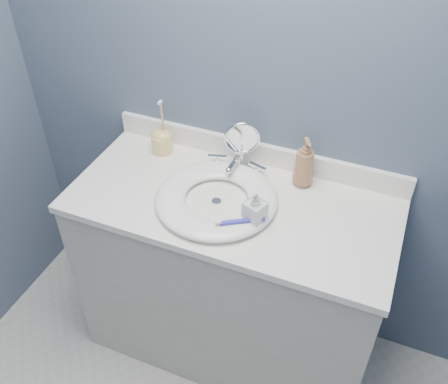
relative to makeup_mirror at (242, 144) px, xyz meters
The scene contains 12 objects.
back_wall 0.22m from the makeup_mirror, 60.60° to the left, with size 2.20×0.02×2.40m, color #4A5B6F.
vanity_cabinet 0.61m from the makeup_mirror, 78.64° to the right, with size 1.20×0.55×0.85m, color #BCB5AC.
countertop 0.24m from the makeup_mirror, 78.64° to the right, with size 1.22×0.57×0.03m, color white.
backsplash 0.10m from the makeup_mirror, 55.95° to the left, with size 1.22×0.02×0.09m, color white.
basin 0.25m from the makeup_mirror, 92.28° to the right, with size 0.45×0.45×0.04m, color white, non-canonical shape.
drain 0.26m from the makeup_mirror, 92.28° to the right, with size 0.04×0.04×0.01m, color silver.
faucet 0.10m from the makeup_mirror, 104.53° to the right, with size 0.25×0.13×0.07m.
makeup_mirror is the anchor object (origin of this frame).
soap_bottle_amber 0.25m from the makeup_mirror, ahead, with size 0.08×0.08×0.20m, color #996845.
soap_bottle_clear 0.33m from the makeup_mirror, 61.27° to the right, with size 0.07×0.07×0.15m, color silver.
toothbrush_holder 0.35m from the makeup_mirror, behind, with size 0.08×0.08×0.24m.
toothbrush_lying 0.37m from the makeup_mirror, 69.66° to the right, with size 0.15×0.10×0.02m.
Camera 1 is at (0.50, -0.32, 2.09)m, focal length 40.00 mm.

